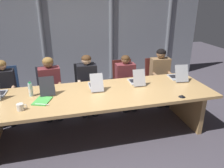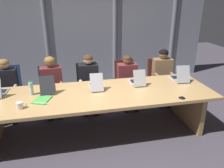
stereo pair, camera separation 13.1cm
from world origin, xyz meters
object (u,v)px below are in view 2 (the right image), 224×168
Objects in this scene: laptop_right_mid at (137,81)px; office_chair_right_mid at (126,88)px; person_center at (89,80)px; person_right_mid at (128,79)px; coffee_mug_far at (20,105)px; laptop_left_mid at (48,87)px; laptop_right_end at (179,77)px; person_left_mid at (52,82)px; office_chair_right_end at (159,85)px; spiral_notepad at (42,100)px; laptop_center at (96,84)px; conference_mic_left_side at (182,97)px; office_chair_center at (89,91)px; water_bottle_primary at (31,89)px; person_left_end at (7,86)px; person_right_end at (163,73)px; office_chair_left_end at (11,97)px; office_chair_left_mid at (52,94)px.

office_chair_right_mid is at bearing -1.18° from laptop_right_mid.
person_center is at bearing -83.72° from office_chair_right_mid.
coffee_mug_far is (-1.94, -1.20, 0.18)m from person_right_mid.
laptop_left_mid is 1.84m from office_chair_right_mid.
person_left_mid is (-2.38, 0.63, -0.15)m from laptop_right_end.
office_chair_right_end is at bearing 9.22° from laptop_right_end.
laptop_right_end is 2.51m from spiral_notepad.
laptop_right_mid is (0.76, 0.02, 0.00)m from laptop_center.
laptop_right_mid is (1.57, -0.01, -0.00)m from laptop_left_mid.
spiral_notepad is (-2.13, 0.39, -0.01)m from conference_mic_left_side.
office_chair_center is at bearing 130.25° from conference_mic_left_side.
office_chair_right_end is at bearing 78.62° from conference_mic_left_side.
office_chair_center is 3.90× the size of water_bottle_primary.
office_chair_center is 0.80× the size of person_left_end.
person_left_mid is at bearing 51.34° from laptop_center.
laptop_center reaches higher than spiral_notepad.
person_center is 1.27m from water_bottle_primary.
person_right_end reaches higher than laptop_right_end.
spiral_notepad is (-2.46, -1.00, 0.08)m from person_right_end.
person_left_end and person_left_mid have the same top height.
person_left_mid is 3.20× the size of spiral_notepad.
water_bottle_primary is at bearing 164.62° from conference_mic_left_side.
conference_mic_left_side is at bearing -118.02° from laptop_center.
laptop_center is 0.94m from spiral_notepad.
laptop_right_end is 1.77m from person_center.
person_left_end is 1.23m from spiral_notepad.
office_chair_center is 0.84m from office_chair_right_mid.
coffee_mug_far is (0.44, -1.36, 0.45)m from office_chair_left_end.
water_bottle_primary reaches higher than office_chair_right_mid.
laptop_left_mid is 0.49× the size of office_chair_left_end.
office_chair_center reaches higher than office_chair_left_mid.
office_chair_right_mid is at bearing 91.11° from person_left_mid.
laptop_right_mid is 1.16× the size of spiral_notepad.
laptop_right_end is 0.65m from person_right_end.
laptop_left_mid is at bearing 159.97° from conference_mic_left_side.
laptop_right_end reaches higher than office_chair_left_mid.
person_right_end is at bearing 8.41° from laptop_right_end.
person_right_end reaches higher than spiral_notepad.
person_right_end is 3.28× the size of spiral_notepad.
laptop_right_mid is at bearing -6.62° from office_chair_right_mid.
office_chair_left_end is 1.50m from coffee_mug_far.
person_left_mid is 2.46m from conference_mic_left_side.
person_right_mid reaches higher than spiral_notepad.
office_chair_right_end reaches higher than office_chair_left_mid.
water_bottle_primary is (-1.81, -0.10, 0.05)m from laptop_right_mid.
conference_mic_left_side is at bearing 46.45° from person_center.
laptop_center is 1.45m from conference_mic_left_side.
laptop_center reaches higher than office_chair_right_end.
laptop_right_end is 3.28m from person_left_end.
person_left_mid is 1.01m from spiral_notepad.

